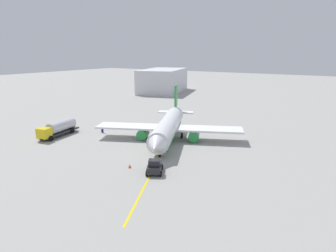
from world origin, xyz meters
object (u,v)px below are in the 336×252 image
Objects in this scene: airplane at (168,127)px; pushback_tug at (154,167)px; fuel_tanker at (58,128)px; safety_cone_nose at (130,166)px; refueling_worker at (102,129)px.

airplane reaches higher than pushback_tug.
fuel_tanker reaches higher than safety_cone_nose.
refueling_worker reaches higher than safety_cone_nose.
airplane is 51.18× the size of safety_cone_nose.
airplane is 7.16× the size of pushback_tug.
pushback_tug is at bearing 60.80° from refueling_worker.
fuel_tanker is 18.54× the size of safety_cone_nose.
refueling_worker is 2.97× the size of safety_cone_nose.
pushback_tug is at bearing 78.55° from fuel_tanker.
safety_cone_nose is (0.35, -4.41, -0.72)m from pushback_tug.
pushback_tug reaches higher than refueling_worker.
refueling_worker is at bearing 139.11° from fuel_tanker.
airplane is 17.55m from pushback_tug.
refueling_worker is at bearing -78.84° from airplane.
pushback_tug reaches higher than safety_cone_nose.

